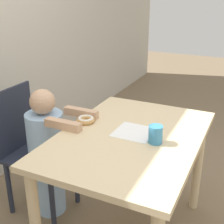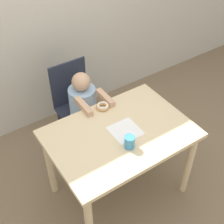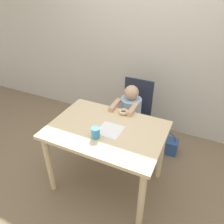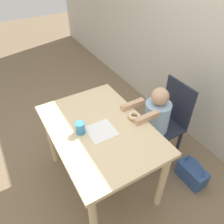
{
  "view_description": "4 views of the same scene",
  "coord_description": "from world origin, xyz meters",
  "px_view_note": "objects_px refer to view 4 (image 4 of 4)",
  "views": [
    {
      "loc": [
        -1.49,
        -0.59,
        1.54
      ],
      "look_at": [
        0.0,
        0.12,
        0.87
      ],
      "focal_mm": 50.0,
      "sensor_mm": 36.0,
      "label": 1
    },
    {
      "loc": [
        -0.99,
        -1.37,
        2.44
      ],
      "look_at": [
        0.0,
        0.12,
        0.87
      ],
      "focal_mm": 50.0,
      "sensor_mm": 36.0,
      "label": 2
    },
    {
      "loc": [
        0.76,
        -1.48,
        1.99
      ],
      "look_at": [
        0.0,
        0.12,
        0.87
      ],
      "focal_mm": 35.0,
      "sensor_mm": 36.0,
      "label": 3
    },
    {
      "loc": [
        1.18,
        -0.58,
        2.0
      ],
      "look_at": [
        0.0,
        0.12,
        0.87
      ],
      "focal_mm": 35.0,
      "sensor_mm": 36.0,
      "label": 4
    }
  ],
  "objects_px": {
    "child_figure": "(154,127)",
    "cup": "(80,128)",
    "chair": "(164,123)",
    "handbag": "(192,173)",
    "donut": "(134,116)"
  },
  "relations": [
    {
      "from": "child_figure",
      "to": "cup",
      "type": "relative_size",
      "value": 9.41
    },
    {
      "from": "handbag",
      "to": "cup",
      "type": "bearing_deg",
      "value": -117.36
    },
    {
      "from": "chair",
      "to": "handbag",
      "type": "height_order",
      "value": "chair"
    },
    {
      "from": "child_figure",
      "to": "donut",
      "type": "height_order",
      "value": "child_figure"
    },
    {
      "from": "child_figure",
      "to": "donut",
      "type": "bearing_deg",
      "value": -84.15
    },
    {
      "from": "child_figure",
      "to": "cup",
      "type": "distance_m",
      "value": 0.84
    },
    {
      "from": "chair",
      "to": "child_figure",
      "type": "bearing_deg",
      "value": -90.0
    },
    {
      "from": "chair",
      "to": "handbag",
      "type": "bearing_deg",
      "value": 6.4
    },
    {
      "from": "chair",
      "to": "handbag",
      "type": "xyz_separation_m",
      "value": [
        0.45,
        0.05,
        -0.36
      ]
    },
    {
      "from": "child_figure",
      "to": "handbag",
      "type": "relative_size",
      "value": 2.99
    },
    {
      "from": "handbag",
      "to": "cup",
      "type": "distance_m",
      "value": 1.27
    },
    {
      "from": "chair",
      "to": "child_figure",
      "type": "height_order",
      "value": "child_figure"
    },
    {
      "from": "chair",
      "to": "cup",
      "type": "distance_m",
      "value": 0.96
    },
    {
      "from": "donut",
      "to": "cup",
      "type": "height_order",
      "value": "cup"
    },
    {
      "from": "child_figure",
      "to": "donut",
      "type": "distance_m",
      "value": 0.42
    }
  ]
}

